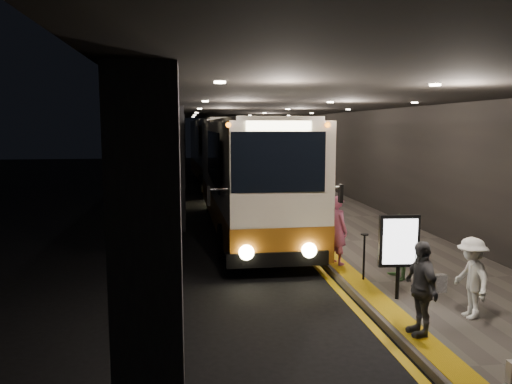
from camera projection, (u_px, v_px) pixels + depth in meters
ground at (225, 258)px, 14.16m from camera, size 90.00×90.00×0.00m
lane_line_white at (167, 225)px, 18.82m from camera, size 0.12×50.00×0.01m
kerb_stripe_yellow at (276, 222)px, 19.39m from camera, size 0.18×50.00×0.01m
sidewalk at (335, 219)px, 19.70m from camera, size 4.50×50.00×0.15m
tactile_strip at (288, 218)px, 19.43m from camera, size 0.50×50.00×0.01m
terminal_wall at (392, 144)px, 19.62m from camera, size 0.10×50.00×6.00m
support_columns at (173, 169)px, 17.59m from camera, size 0.80×24.80×4.40m
canopy at (280, 102)px, 18.80m from camera, size 9.00×50.00×0.40m
coach_main at (247, 179)px, 17.67m from camera, size 2.80×12.39×3.84m
coach_second at (219, 154)px, 31.33m from camera, size 3.38×13.00×4.05m
passenger_boarding at (337, 230)px, 12.87m from camera, size 0.65×0.77×1.79m
passenger_waiting_green at (398, 247)px, 11.59m from camera, size 0.49×0.76×1.53m
passenger_waiting_white at (471, 278)px, 9.26m from camera, size 0.49×1.00×1.53m
passenger_waiting_grey at (421, 288)px, 8.49m from camera, size 0.53×0.98×1.65m
bag_polka at (439, 283)px, 10.77m from camera, size 0.32×0.14×0.39m
info_sign at (399, 243)px, 10.20m from camera, size 0.84×0.18×1.77m
stanchion_post at (364, 257)px, 11.56m from camera, size 0.05×0.05×1.08m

